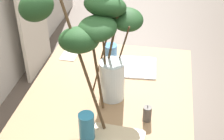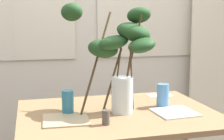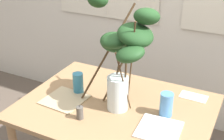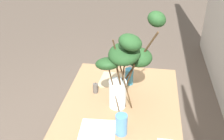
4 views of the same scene
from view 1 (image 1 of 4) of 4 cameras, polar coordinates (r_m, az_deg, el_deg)
name	(u,v)px [view 1 (image 1 of 4)]	position (r m, az deg, el deg)	size (l,w,h in m)	color
dining_table	(108,111)	(1.78, -0.73, -7.18)	(1.19, 0.89, 0.74)	#93704C
vase_with_branches	(98,31)	(1.53, -2.56, 6.81)	(0.59, 0.52, 0.69)	silver
drinking_glass_blue_left	(87,127)	(1.46, -4.49, -10.00)	(0.07, 0.07, 0.14)	teal
drinking_glass_blue_right	(111,56)	(1.94, -0.26, 2.50)	(0.08, 0.08, 0.15)	#4C84BC
plate_square_right	(136,67)	(1.97, 4.31, 0.53)	(0.24, 0.24, 0.01)	white
napkin_folded	(71,53)	(2.12, -7.31, 2.93)	(0.18, 0.10, 0.00)	silver
pillar_candle	(147,114)	(1.58, 6.23, -7.67)	(0.04, 0.04, 0.09)	#514C47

